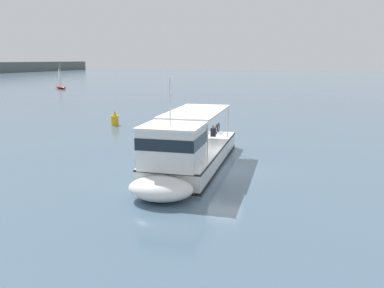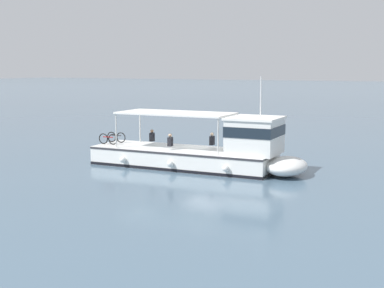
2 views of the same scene
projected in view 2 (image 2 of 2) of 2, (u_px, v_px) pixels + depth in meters
name	position (u px, v px, depth m)	size (l,w,h in m)	color
ground_plane	(206.00, 163.00, 32.28)	(400.00, 400.00, 0.00)	slate
ferry_main	(208.00, 152.00, 30.30)	(12.94, 3.87, 5.32)	white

